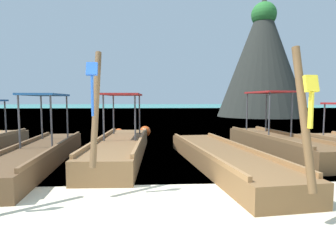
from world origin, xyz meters
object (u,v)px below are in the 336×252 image
object	(u,v)px
longtail_boat_blue_ribbon	(121,147)
karst_rock	(264,58)
longtail_boat_yellow_ribbon	(222,158)
mooring_buoy_near	(145,132)
longtail_boat_green_ribbon	(39,153)
longtail_boat_red_ribbon	(277,143)
mooring_buoy_far	(119,133)

from	to	relation	value
longtail_boat_blue_ribbon	karst_rock	world-z (taller)	karst_rock
longtail_boat_yellow_ribbon	mooring_buoy_near	distance (m)	6.79
longtail_boat_green_ribbon	longtail_boat_red_ribbon	size ratio (longest dim) A/B	1.09
longtail_boat_green_ribbon	longtail_boat_yellow_ribbon	world-z (taller)	longtail_boat_yellow_ribbon
karst_rock	longtail_boat_green_ribbon	bearing A→B (deg)	-124.05
karst_rock	longtail_boat_red_ribbon	bearing A→B (deg)	-110.45
longtail_boat_red_ribbon	mooring_buoy_far	size ratio (longest dim) A/B	15.23
longtail_boat_yellow_ribbon	longtail_boat_red_ribbon	size ratio (longest dim) A/B	1.08
longtail_boat_yellow_ribbon	mooring_buoy_near	size ratio (longest dim) A/B	13.13
longtail_boat_red_ribbon	karst_rock	world-z (taller)	karst_rock
longtail_boat_green_ribbon	mooring_buoy_near	xyz separation A→B (m)	(2.83, 5.83, -0.05)
longtail_boat_green_ribbon	mooring_buoy_far	bearing A→B (deg)	75.07
longtail_boat_blue_ribbon	longtail_boat_red_ribbon	bearing A→B (deg)	4.31
longtail_boat_yellow_ribbon	mooring_buoy_far	xyz separation A→B (m)	(-3.43, 6.45, -0.04)
longtail_boat_yellow_ribbon	karst_rock	distance (m)	26.24
karst_rock	mooring_buoy_near	bearing A→B (deg)	-126.56
longtail_boat_green_ribbon	karst_rock	size ratio (longest dim) A/B	0.54
longtail_boat_yellow_ribbon	mooring_buoy_far	bearing A→B (deg)	118.05
longtail_boat_green_ribbon	karst_rock	distance (m)	28.08
longtail_boat_blue_ribbon	mooring_buoy_near	bearing A→B (deg)	82.44
karst_rock	longtail_boat_yellow_ribbon	bearing A→B (deg)	-113.96
mooring_buoy_near	longtail_boat_blue_ribbon	bearing A→B (deg)	-97.56
longtail_boat_blue_ribbon	mooring_buoy_far	xyz separation A→B (m)	(-0.61, 5.01, -0.13)
longtail_boat_blue_ribbon	karst_rock	distance (m)	26.25
mooring_buoy_near	longtail_boat_red_ribbon	bearing A→B (deg)	-45.60
longtail_boat_green_ribbon	karst_rock	xyz separation A→B (m)	(15.36, 22.73, 5.98)
longtail_boat_yellow_ribbon	karst_rock	bearing A→B (deg)	66.04
longtail_boat_blue_ribbon	karst_rock	xyz separation A→B (m)	(13.19, 21.89, 5.96)
longtail_boat_green_ribbon	longtail_boat_yellow_ribbon	size ratio (longest dim) A/B	1.01
longtail_boat_green_ribbon	longtail_boat_red_ribbon	distance (m)	7.44
longtail_boat_blue_ribbon	longtail_boat_yellow_ribbon	world-z (taller)	longtail_boat_blue_ribbon
mooring_buoy_near	karst_rock	bearing A→B (deg)	53.44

